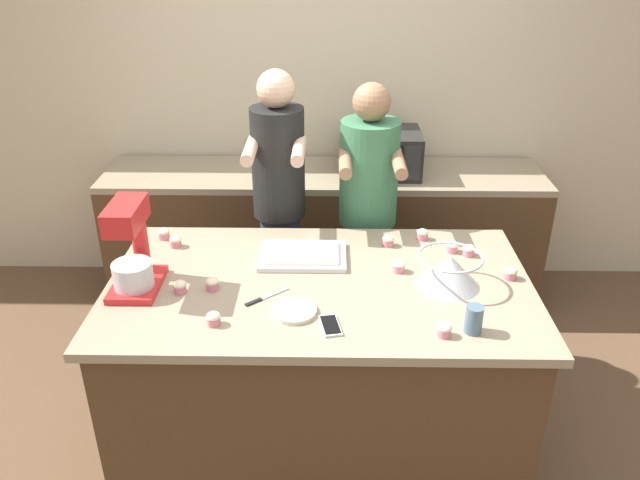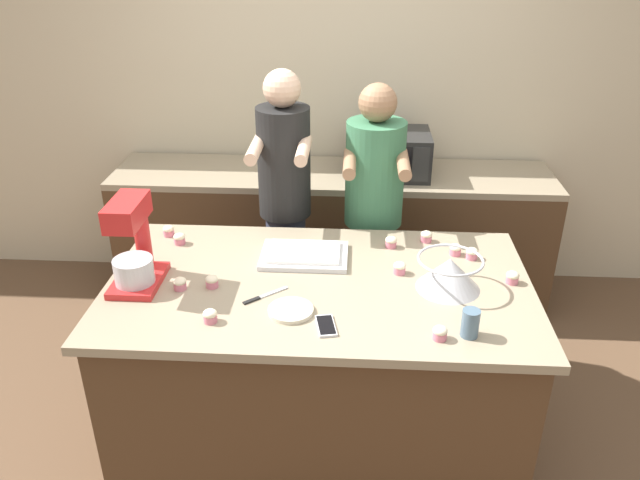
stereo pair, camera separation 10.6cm
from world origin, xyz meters
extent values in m
plane|color=brown|center=(0.00, 0.00, 0.00)|extent=(16.00, 16.00, 0.00)
cube|color=beige|center=(0.00, 1.71, 1.35)|extent=(10.00, 0.06, 2.70)
cube|color=#4C331E|center=(0.00, 0.00, 0.43)|extent=(1.80, 1.02, 0.85)
cube|color=gray|center=(0.00, 0.00, 0.87)|extent=(1.88, 1.08, 0.04)
cube|color=#4C331E|center=(0.00, 1.36, 0.43)|extent=(2.80, 0.60, 0.85)
cube|color=gray|center=(0.00, 1.36, 0.87)|extent=(2.80, 0.60, 0.04)
cylinder|color=#33384C|center=(-0.23, 0.75, 0.44)|extent=(0.22, 0.22, 0.88)
cylinder|color=black|center=(-0.23, 0.75, 1.17)|extent=(0.28, 0.28, 0.59)
sphere|color=#DBB293|center=(-0.23, 0.75, 1.57)|extent=(0.20, 0.20, 0.20)
cylinder|color=#DBB293|center=(-0.36, 0.58, 1.30)|extent=(0.06, 0.34, 0.06)
cylinder|color=#DBB293|center=(-0.11, 0.58, 1.30)|extent=(0.06, 0.34, 0.06)
cylinder|color=#232328|center=(0.25, 0.75, 0.42)|extent=(0.25, 0.25, 0.84)
cylinder|color=#38704C|center=(0.25, 0.75, 1.12)|extent=(0.31, 0.31, 0.57)
sphere|color=#936B4C|center=(0.25, 0.75, 1.50)|extent=(0.20, 0.20, 0.20)
cylinder|color=#936B4C|center=(0.12, 0.58, 1.24)|extent=(0.06, 0.34, 0.06)
cylinder|color=#936B4C|center=(0.38, 0.58, 1.24)|extent=(0.06, 0.34, 0.06)
cube|color=red|center=(-0.79, -0.06, 0.91)|extent=(0.20, 0.30, 0.03)
cylinder|color=red|center=(-0.79, 0.05, 1.06)|extent=(0.07, 0.07, 0.27)
cube|color=red|center=(-0.79, -0.08, 1.24)|extent=(0.13, 0.26, 0.10)
cylinder|color=#BCBCC1|center=(-0.79, -0.10, 0.98)|extent=(0.17, 0.17, 0.11)
cone|color=#BCBCC1|center=(0.56, -0.02, 0.96)|extent=(0.28, 0.28, 0.14)
torus|color=#BCBCC1|center=(0.56, -0.02, 1.03)|extent=(0.29, 0.29, 0.01)
cube|color=silver|center=(-0.08, 0.21, 0.90)|extent=(0.41, 0.29, 0.02)
cube|color=white|center=(-0.08, 0.21, 0.92)|extent=(0.34, 0.23, 0.02)
cube|color=black|center=(0.35, 1.36, 1.03)|extent=(0.50, 0.39, 0.27)
cube|color=black|center=(0.31, 1.16, 1.03)|extent=(0.34, 0.01, 0.21)
cube|color=#2D2D2D|center=(0.53, 1.16, 1.03)|extent=(0.10, 0.01, 0.21)
cube|color=silver|center=(0.05, -0.35, 0.90)|extent=(0.10, 0.15, 0.01)
cube|color=black|center=(0.05, -0.35, 0.90)|extent=(0.09, 0.14, 0.00)
cylinder|color=slate|center=(0.60, -0.37, 0.95)|extent=(0.07, 0.07, 0.11)
cylinder|color=beige|center=(-0.10, -0.25, 0.90)|extent=(0.19, 0.19, 0.02)
cube|color=#BCBCC1|center=(-0.19, -0.11, 0.89)|extent=(0.12, 0.10, 0.01)
cube|color=black|center=(-0.27, -0.18, 0.89)|extent=(0.07, 0.06, 0.01)
cylinder|color=#D17084|center=(-0.79, 0.41, 0.91)|extent=(0.05, 0.05, 0.03)
ellipsoid|color=beige|center=(-0.79, 0.41, 0.93)|extent=(0.06, 0.06, 0.03)
cylinder|color=#D17084|center=(-0.60, -0.10, 0.91)|extent=(0.05, 0.05, 0.03)
ellipsoid|color=beige|center=(-0.60, -0.10, 0.93)|extent=(0.06, 0.06, 0.03)
cylinder|color=#D17084|center=(0.85, 0.04, 0.91)|extent=(0.05, 0.05, 0.03)
ellipsoid|color=beige|center=(0.85, 0.04, 0.93)|extent=(0.06, 0.06, 0.03)
cylinder|color=#D17084|center=(-0.41, -0.34, 0.91)|extent=(0.05, 0.05, 0.03)
ellipsoid|color=beige|center=(-0.41, -0.34, 0.93)|extent=(0.06, 0.06, 0.03)
cylinder|color=#D17084|center=(0.63, 0.29, 0.91)|extent=(0.05, 0.05, 0.03)
ellipsoid|color=beige|center=(0.63, 0.29, 0.93)|extent=(0.06, 0.06, 0.03)
cylinder|color=#D17084|center=(0.33, 0.35, 0.91)|extent=(0.05, 0.05, 0.03)
ellipsoid|color=beige|center=(0.33, 0.35, 0.93)|extent=(0.06, 0.06, 0.03)
cylinder|color=#D17084|center=(0.36, 0.10, 0.91)|extent=(0.05, 0.05, 0.03)
ellipsoid|color=beige|center=(0.36, 0.10, 0.93)|extent=(0.06, 0.06, 0.03)
cylinder|color=#D17084|center=(-0.46, -0.07, 0.91)|extent=(0.05, 0.05, 0.03)
ellipsoid|color=beige|center=(-0.46, -0.07, 0.93)|extent=(0.06, 0.06, 0.03)
cylinder|color=#D17084|center=(0.49, -0.40, 0.91)|extent=(0.05, 0.05, 0.03)
ellipsoid|color=beige|center=(0.49, -0.40, 0.93)|extent=(0.06, 0.06, 0.03)
cylinder|color=#D17084|center=(-0.71, 0.32, 0.91)|extent=(0.05, 0.05, 0.03)
ellipsoid|color=beige|center=(-0.71, 0.32, 0.93)|extent=(0.06, 0.06, 0.03)
cylinder|color=#D17084|center=(0.71, 0.26, 0.91)|extent=(0.05, 0.05, 0.03)
ellipsoid|color=beige|center=(0.71, 0.26, 0.93)|extent=(0.06, 0.06, 0.03)
cylinder|color=#D17084|center=(0.51, 0.42, 0.91)|extent=(0.05, 0.05, 0.03)
ellipsoid|color=beige|center=(0.51, 0.42, 0.93)|extent=(0.06, 0.06, 0.03)
camera|label=1|loc=(0.04, -2.38, 2.31)|focal=35.00mm
camera|label=2|loc=(0.15, -2.37, 2.31)|focal=35.00mm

